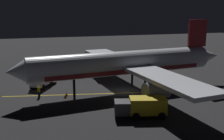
% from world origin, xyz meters
% --- Properties ---
extents(ground_plane, '(180.00, 180.00, 0.20)m').
position_xyz_m(ground_plane, '(0.00, 0.00, -0.10)').
color(ground_plane, '#272728').
extents(apron_guide_stripe, '(5.90, 27.99, 0.01)m').
position_xyz_m(apron_guide_stripe, '(-0.19, 4.00, 0.00)').
color(apron_guide_stripe, gold).
rests_on(apron_guide_stripe, ground_plane).
extents(airliner, '(34.94, 35.43, 10.82)m').
position_xyz_m(airliner, '(0.06, -0.59, 4.27)').
color(airliner, silver).
rests_on(airliner, ground_plane).
extents(baggage_truck, '(6.03, 4.72, 2.22)m').
position_xyz_m(baggage_truck, '(6.71, 11.83, 1.17)').
color(baggage_truck, silver).
rests_on(baggage_truck, ground_plane).
extents(catering_truck, '(3.62, 6.36, 2.33)m').
position_xyz_m(catering_truck, '(-10.49, 1.51, 1.21)').
color(catering_truck, gold).
rests_on(catering_truck, ground_plane).
extents(ground_crew_worker, '(0.40, 0.40, 1.74)m').
position_xyz_m(ground_crew_worker, '(0.85, 12.80, 0.89)').
color(ground_crew_worker, black).
rests_on(ground_crew_worker, ground_plane).
extents(traffic_cone_near_left, '(0.50, 0.50, 0.55)m').
position_xyz_m(traffic_cone_near_left, '(-0.65, 9.24, 0.25)').
color(traffic_cone_near_left, '#EA590F').
rests_on(traffic_cone_near_left, ground_plane).
extents(traffic_cone_near_right, '(0.50, 0.50, 0.55)m').
position_xyz_m(traffic_cone_near_right, '(0.21, 8.91, 0.25)').
color(traffic_cone_near_right, '#EA590F').
rests_on(traffic_cone_near_right, ground_plane).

